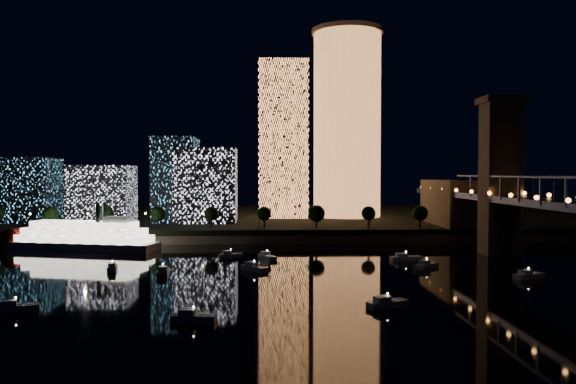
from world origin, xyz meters
The scene contains 10 objects.
ground centered at (0.00, 0.00, 0.00)m, with size 520.00×520.00×0.00m, color black.
far_bank centered at (0.00, 160.00, 2.50)m, with size 420.00×160.00×5.00m, color black.
seawall centered at (0.00, 82.00, 1.50)m, with size 420.00×6.00×3.00m, color #6B5E4C.
tower_cylindrical centered at (29.73, 143.97, 49.80)m, with size 34.00×34.00×89.34m.
tower_rectangular centered at (-1.12, 142.75, 41.64)m, with size 23.03×23.03×73.28m, color #FE9951.
midrise_blocks centered at (-63.34, 118.24, 20.18)m, with size 98.07×30.51×36.32m.
riverboat centered at (-73.53, 68.69, 4.22)m, with size 55.60×23.64×16.45m.
motorboats centered at (-4.08, 16.10, 0.81)m, with size 120.76×77.99×2.78m.
esplanade_trees centered at (-31.80, 88.00, 10.47)m, with size 165.86×6.88×8.94m.
street_lamps centered at (-34.00, 94.00, 9.02)m, with size 132.70×0.70×5.65m.
Camera 1 is at (-9.56, -124.87, 26.19)m, focal length 35.00 mm.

